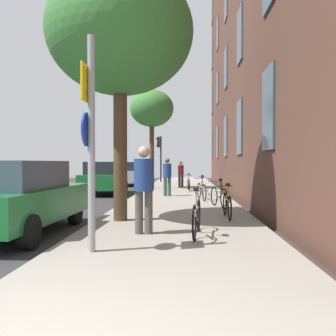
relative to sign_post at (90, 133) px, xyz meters
name	(u,v)px	position (x,y,z in m)	size (l,w,h in m)	color
ground_plane	(107,196)	(-2.16, 11.45, -2.08)	(41.80, 41.80, 0.00)	#332D28
road_asphalt	(64,196)	(-4.26, 11.45, -2.08)	(7.00, 38.00, 0.01)	#2D2D30
sidewalk	(181,195)	(1.34, 11.45, -2.02)	(4.20, 38.00, 0.12)	gray
building_facade	(238,29)	(3.93, 10.95, 5.55)	(0.56, 27.00, 15.24)	#513328
sign_post	(90,133)	(0.00, 0.00, 0.00)	(0.16, 0.60, 3.56)	gray
traffic_light	(160,151)	(-0.44, 22.29, 0.43)	(0.43, 0.24, 3.49)	black
tree_near	(120,33)	(-0.09, 3.31, 2.78)	(3.71, 3.71, 6.34)	#4C3823
tree_far	(152,109)	(-0.36, 15.05, 2.56)	(2.49, 2.49, 5.63)	#4C3823
bicycle_0	(197,217)	(1.79, 1.44, -1.58)	(0.42, 1.77, 0.98)	black
bicycle_1	(227,204)	(2.67, 3.84, -1.60)	(0.42, 1.65, 0.93)	black
bicycle_2	(219,196)	(2.67, 6.24, -1.59)	(0.55, 1.59, 0.95)	black
bicycle_3	(202,191)	(2.21, 8.64, -1.59)	(0.44, 1.72, 0.94)	black
bicycle_4	(202,187)	(2.34, 11.04, -1.61)	(0.42, 1.68, 0.90)	black
bicycle_5	(189,184)	(1.73, 13.44, -1.61)	(0.42, 1.61, 0.90)	black
pedestrian_0	(144,184)	(0.71, 1.57, -0.92)	(0.55, 0.55, 1.82)	#4C4742
pedestrian_1	(167,174)	(0.76, 10.21, -1.00)	(0.44, 0.44, 1.67)	#33594C
pedestrian_2	(181,172)	(1.28, 16.20, -1.08)	(0.36, 0.36, 1.54)	#26262D
car_0	(19,197)	(-2.05, 1.87, -1.24)	(1.89, 4.41, 1.62)	#19662D
car_1	(104,178)	(-2.49, 12.23, -1.24)	(1.90, 4.20, 1.62)	#19662D
car_2	(127,173)	(-2.50, 19.32, -1.24)	(1.82, 3.92, 1.62)	#B7B7BC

